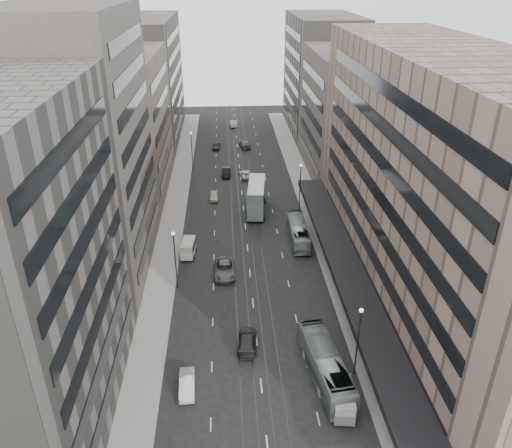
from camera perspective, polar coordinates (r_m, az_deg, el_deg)
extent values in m
plane|color=black|center=(57.12, 0.14, -13.73)|extent=(220.00, 220.00, 0.00)
cube|color=gray|center=(90.08, 6.17, 2.47)|extent=(4.00, 125.00, 0.15)
cube|color=gray|center=(89.30, -9.20, 2.03)|extent=(4.00, 125.00, 0.15)
cube|color=#816F5E|center=(60.93, 20.28, 3.83)|extent=(15.00, 60.00, 30.00)
cube|color=black|center=(62.85, 10.68, -5.49)|extent=(4.40, 60.00, 0.50)
cube|color=#47433E|center=(101.46, 10.58, 12.15)|extent=(15.00, 28.00, 24.00)
cube|color=#5B5752|center=(129.64, 7.52, 16.47)|extent=(15.00, 32.00, 28.00)
cube|color=#47433E|center=(67.97, -19.58, 8.10)|extent=(15.00, 26.00, 34.00)
cube|color=#6E5F56|center=(94.39, -15.20, 10.88)|extent=(15.00, 28.00, 25.00)
cube|color=#5B5752|center=(125.74, -12.62, 15.74)|extent=(15.00, 38.00, 28.00)
cylinder|color=#262628|center=(52.20, 11.51, -13.26)|extent=(0.16, 0.16, 8.00)
sphere|color=silver|center=(49.69, 11.95, -9.64)|extent=(0.44, 0.44, 0.44)
cylinder|color=#262628|center=(85.89, 5.05, 4.12)|extent=(0.16, 0.16, 8.00)
sphere|color=silver|center=(84.39, 5.17, 6.69)|extent=(0.44, 0.44, 0.44)
cylinder|color=#262628|center=(64.79, -9.19, -4.28)|extent=(0.16, 0.16, 8.00)
sphere|color=silver|center=(62.78, -9.46, -1.08)|extent=(0.44, 0.44, 0.44)
cylinder|color=#262628|center=(103.88, -7.33, 8.12)|extent=(0.16, 0.16, 8.00)
sphere|color=silver|center=(102.63, -7.46, 10.29)|extent=(0.44, 0.44, 0.44)
imported|color=gray|center=(52.82, 7.96, -15.72)|extent=(4.27, 12.21, 3.33)
imported|color=#96A199|center=(76.64, 4.85, -0.91)|extent=(2.71, 10.80, 2.99)
cube|color=slate|center=(85.46, 0.05, 2.47)|extent=(3.72, 9.86, 2.46)
cube|color=slate|center=(84.53, 0.05, 3.89)|extent=(3.62, 9.47, 2.14)
cube|color=silver|center=(84.09, 0.05, 4.60)|extent=(3.72, 9.86, 0.13)
cylinder|color=black|center=(82.93, -0.98, 0.72)|extent=(0.42, 1.10, 1.07)
cylinder|color=black|center=(82.82, 0.86, 0.68)|extent=(0.42, 1.10, 1.07)
cylinder|color=black|center=(89.18, -0.71, 2.69)|extent=(0.42, 1.10, 1.07)
cylinder|color=black|center=(89.08, 1.01, 2.66)|extent=(0.42, 1.10, 1.07)
cube|color=slate|center=(50.61, 9.83, -19.43)|extent=(2.39, 4.71, 1.18)
cube|color=#A4A49F|center=(49.86, 9.93, -18.59)|extent=(2.34, 4.62, 0.93)
cylinder|color=black|center=(49.92, 8.81, -21.16)|extent=(0.26, 0.69, 0.67)
cylinder|color=black|center=(50.17, 11.12, -21.10)|extent=(0.26, 0.69, 0.67)
cylinder|color=black|center=(51.95, 8.50, -18.70)|extent=(0.26, 0.69, 0.67)
cylinder|color=black|center=(52.19, 10.69, -18.66)|extent=(0.26, 0.69, 0.67)
cube|color=silver|center=(73.29, -7.73, -3.00)|extent=(2.09, 4.02, 1.20)
cube|color=#BBB9A8|center=(72.76, -7.78, -2.27)|extent=(2.04, 3.94, 0.94)
cylinder|color=black|center=(72.64, -8.52, -3.90)|extent=(0.23, 0.63, 0.62)
cylinder|color=black|center=(72.37, -7.16, -3.93)|extent=(0.23, 0.63, 0.62)
cylinder|color=black|center=(74.82, -8.22, -2.90)|extent=(0.23, 0.63, 0.62)
cylinder|color=black|center=(74.55, -6.89, -2.92)|extent=(0.23, 0.63, 0.62)
imported|color=silver|center=(52.31, -7.90, -17.67)|extent=(1.68, 4.37, 1.42)
imported|color=#59595C|center=(68.54, -3.61, -5.16)|extent=(2.77, 5.99, 1.66)
imported|color=#232426|center=(56.59, -1.02, -13.21)|extent=(2.49, 5.24, 1.47)
imported|color=beige|center=(90.98, -4.83, 3.20)|extent=(1.61, 3.97, 1.35)
imported|color=black|center=(101.64, -3.43, 5.93)|extent=(1.80, 4.77, 1.56)
imported|color=silver|center=(100.75, -1.21, 5.71)|extent=(2.83, 5.02, 1.32)
imported|color=#4F4F52|center=(118.75, -1.27, 9.13)|extent=(2.73, 5.61, 1.57)
imported|color=black|center=(118.07, -4.56, 8.91)|extent=(1.96, 4.36, 1.45)
imported|color=#BFB89E|center=(135.67, -2.61, 11.41)|extent=(1.94, 5.02, 1.63)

